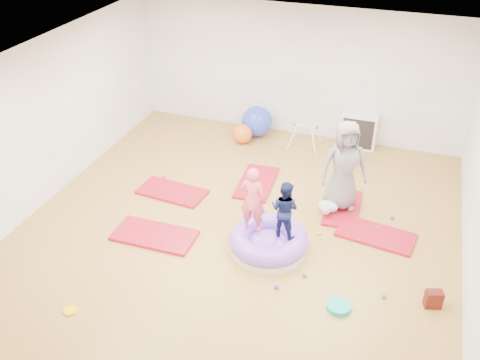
% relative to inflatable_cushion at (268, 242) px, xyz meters
% --- Properties ---
extents(room, '(7.01, 8.01, 2.81)m').
position_rel_inflatable_cushion_xyz_m(room, '(-0.62, 0.14, 1.25)').
color(room, '#B27D40').
rests_on(room, ground).
extents(gym_mat_front_left, '(1.34, 0.68, 0.06)m').
position_rel_inflatable_cushion_xyz_m(gym_mat_front_left, '(-1.83, -0.29, -0.12)').
color(gym_mat_front_left, red).
rests_on(gym_mat_front_left, ground).
extents(gym_mat_mid_left, '(1.28, 0.72, 0.05)m').
position_rel_inflatable_cushion_xyz_m(gym_mat_mid_left, '(-2.13, 0.98, -0.13)').
color(gym_mat_mid_left, red).
rests_on(gym_mat_mid_left, ground).
extents(gym_mat_center_back, '(0.69, 1.26, 0.05)m').
position_rel_inflatable_cushion_xyz_m(gym_mat_center_back, '(-0.77, 1.80, -0.13)').
color(gym_mat_center_back, red).
rests_on(gym_mat_center_back, ground).
extents(gym_mat_right, '(1.30, 0.78, 0.05)m').
position_rel_inflatable_cushion_xyz_m(gym_mat_right, '(1.55, 0.90, -0.13)').
color(gym_mat_right, red).
rests_on(gym_mat_right, ground).
extents(gym_mat_rear_right, '(0.66, 1.21, 0.05)m').
position_rel_inflatable_cushion_xyz_m(gym_mat_rear_right, '(0.91, 1.50, -0.13)').
color(gym_mat_rear_right, red).
rests_on(gym_mat_rear_right, ground).
extents(inflatable_cushion, '(1.24, 1.24, 0.39)m').
position_rel_inflatable_cushion_xyz_m(inflatable_cushion, '(0.00, 0.00, 0.00)').
color(inflatable_cushion, white).
rests_on(inflatable_cushion, ground).
extents(child_pink, '(0.41, 0.27, 1.11)m').
position_rel_inflatable_cushion_xyz_m(child_pink, '(-0.28, 0.03, 0.76)').
color(child_pink, '#F8586A').
rests_on(child_pink, inflatable_cushion).
extents(child_navy, '(0.52, 0.44, 0.94)m').
position_rel_inflatable_cushion_xyz_m(child_navy, '(0.22, 0.06, 0.67)').
color(child_navy, '#101945').
rests_on(child_navy, inflatable_cushion).
extents(adult_caregiver, '(0.93, 0.80, 1.61)m').
position_rel_inflatable_cushion_xyz_m(adult_caregiver, '(0.85, 1.52, 0.70)').
color(adult_caregiver, slate).
rests_on(adult_caregiver, gym_mat_rear_right).
extents(infant, '(0.35, 0.35, 0.20)m').
position_rel_inflatable_cushion_xyz_m(infant, '(0.68, 1.25, 0.00)').
color(infant, silver).
rests_on(infant, gym_mat_rear_right).
extents(ball_pit_balls, '(4.40, 2.34, 0.07)m').
position_rel_inflatable_cushion_xyz_m(ball_pit_balls, '(0.54, 0.42, -0.12)').
color(ball_pit_balls, green).
rests_on(ball_pit_balls, ground).
extents(exercise_ball_blue, '(0.67, 0.67, 0.67)m').
position_rel_inflatable_cushion_xyz_m(exercise_ball_blue, '(-1.38, 3.72, 0.18)').
color(exercise_ball_blue, blue).
rests_on(exercise_ball_blue, ground).
extents(exercise_ball_orange, '(0.42, 0.42, 0.42)m').
position_rel_inflatable_cushion_xyz_m(exercise_ball_orange, '(-1.57, 3.29, 0.06)').
color(exercise_ball_orange, orange).
rests_on(exercise_ball_orange, ground).
extents(infant_play_gym, '(0.64, 0.61, 0.49)m').
position_rel_inflatable_cushion_xyz_m(infant_play_gym, '(-0.27, 3.56, 0.18)').
color(infant_play_gym, white).
rests_on(infant_play_gym, ground).
extents(cube_shelf, '(0.74, 0.37, 0.74)m').
position_rel_inflatable_cushion_xyz_m(cube_shelf, '(0.78, 3.93, 0.22)').
color(cube_shelf, white).
rests_on(cube_shelf, ground).
extents(balance_disc, '(0.33, 0.33, 0.07)m').
position_rel_inflatable_cushion_xyz_m(balance_disc, '(1.28, -0.90, -0.12)').
color(balance_disc, '#0DB0A5').
rests_on(balance_disc, ground).
extents(backpack, '(0.26, 0.21, 0.27)m').
position_rel_inflatable_cushion_xyz_m(backpack, '(2.48, -0.43, -0.02)').
color(backpack, maroon).
rests_on(backpack, ground).
extents(yellow_toy, '(0.19, 0.19, 0.03)m').
position_rel_inflatable_cushion_xyz_m(yellow_toy, '(-2.16, -2.16, -0.14)').
color(yellow_toy, '#FFE401').
rests_on(yellow_toy, ground).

